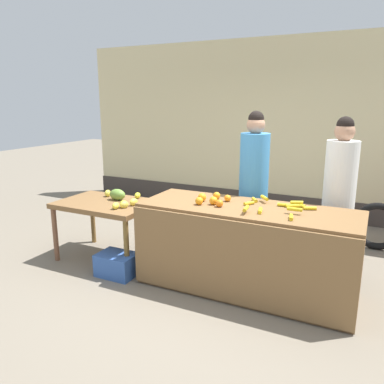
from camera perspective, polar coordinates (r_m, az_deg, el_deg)
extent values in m
plane|color=#756B5B|center=(4.35, 3.57, -13.20)|extent=(24.00, 24.00, 0.00)
cube|color=beige|center=(6.74, 13.68, 9.22)|extent=(7.72, 0.20, 2.98)
cube|color=#3F3833|center=(6.85, 12.87, -1.82)|extent=(7.72, 0.04, 0.36)
cube|color=brown|center=(4.06, 8.18, -8.38)|extent=(2.23, 0.79, 0.90)
cube|color=brown|center=(3.70, 6.17, -10.54)|extent=(2.23, 0.03, 0.84)
cube|color=brown|center=(4.82, -12.76, -1.79)|extent=(1.18, 0.80, 0.06)
cylinder|color=brown|center=(5.03, -19.84, -6.01)|extent=(0.06, 0.06, 0.68)
cylinder|color=brown|center=(4.36, -9.80, -8.43)|extent=(0.06, 0.06, 0.68)
cylinder|color=brown|center=(5.51, -14.68, -3.96)|extent=(0.06, 0.06, 0.68)
cylinder|color=brown|center=(4.90, -5.02, -5.77)|extent=(0.06, 0.06, 0.68)
cylinder|color=gold|center=(4.13, 9.39, -1.17)|extent=(0.10, 0.12, 0.04)
cylinder|color=gold|center=(3.99, 13.75, -1.92)|extent=(0.14, 0.04, 0.04)
cylinder|color=gold|center=(3.98, 14.99, -2.02)|extent=(0.15, 0.11, 0.04)
cylinder|color=gold|center=(3.99, 8.56, -1.67)|extent=(0.10, 0.12, 0.04)
cylinder|color=yellow|center=(3.74, 10.19, -2.77)|extent=(0.07, 0.15, 0.04)
cylinder|color=gold|center=(3.94, 17.28, -2.34)|extent=(0.13, 0.08, 0.04)
cylinder|color=gold|center=(4.01, 15.63, -1.97)|extent=(0.15, 0.06, 0.04)
cylinder|color=gold|center=(3.59, 14.66, -3.70)|extent=(0.06, 0.13, 0.04)
cylinder|color=gold|center=(3.68, 8.10, -2.47)|extent=(0.05, 0.15, 0.04)
cylinder|color=gold|center=(4.11, 10.83, -0.87)|extent=(0.11, 0.13, 0.04)
cylinder|color=gold|center=(4.00, 15.45, -1.53)|extent=(0.13, 0.08, 0.04)
cylinder|color=gold|center=(3.75, 15.16, -2.52)|extent=(0.14, 0.04, 0.04)
sphere|color=orange|center=(3.96, 3.25, -1.30)|extent=(0.09, 0.09, 0.09)
sphere|color=orange|center=(3.95, 1.09, -1.35)|extent=(0.08, 0.08, 0.08)
sphere|color=orange|center=(3.87, 4.14, -1.71)|extent=(0.08, 0.08, 0.08)
sphere|color=orange|center=(4.09, 5.37, -0.93)|extent=(0.07, 0.07, 0.07)
sphere|color=orange|center=(4.18, 3.72, -0.54)|extent=(0.08, 0.08, 0.08)
sphere|color=orange|center=(4.08, 1.53, -0.79)|extent=(0.09, 0.09, 0.09)
ellipsoid|color=#DDCB4A|center=(4.48, -10.13, -1.89)|extent=(0.11, 0.12, 0.08)
ellipsoid|color=yellow|center=(4.50, -10.21, -1.79)|extent=(0.12, 0.08, 0.09)
ellipsoid|color=yellow|center=(4.90, -8.19, -0.52)|extent=(0.10, 0.12, 0.07)
ellipsoid|color=#E4CC48|center=(4.57, -8.75, -1.48)|extent=(0.08, 0.12, 0.09)
ellipsoid|color=yellow|center=(4.46, -11.39, -2.04)|extent=(0.09, 0.12, 0.08)
ellipsoid|color=#DDD246|center=(5.06, -12.54, -0.18)|extent=(0.08, 0.10, 0.09)
ellipsoid|color=olive|center=(4.85, -11.13, -0.38)|extent=(0.23, 0.15, 0.14)
cylinder|color=#33333D|center=(4.70, 8.93, -6.46)|extent=(0.29, 0.29, 0.72)
cylinder|color=#3F8CCC|center=(4.50, 9.31, 3.13)|extent=(0.34, 0.34, 0.88)
sphere|color=tan|center=(4.43, 9.57, 9.91)|extent=(0.21, 0.21, 0.21)
sphere|color=black|center=(4.43, 9.61, 10.79)|extent=(0.18, 0.18, 0.18)
cylinder|color=#33333D|center=(4.60, 20.53, -7.79)|extent=(0.29, 0.29, 0.70)
cylinder|color=white|center=(4.39, 21.36, 1.67)|extent=(0.34, 0.34, 0.85)
sphere|color=tan|center=(4.32, 21.96, 8.42)|extent=(0.21, 0.21, 0.21)
sphere|color=black|center=(4.32, 22.04, 9.32)|extent=(0.18, 0.18, 0.18)
torus|color=black|center=(5.65, 26.10, -4.66)|extent=(0.65, 0.09, 0.65)
cube|color=#3359A5|center=(4.50, -11.17, -10.64)|extent=(0.44, 0.32, 0.26)
ellipsoid|color=maroon|center=(5.19, 0.53, -5.95)|extent=(0.46, 0.47, 0.45)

